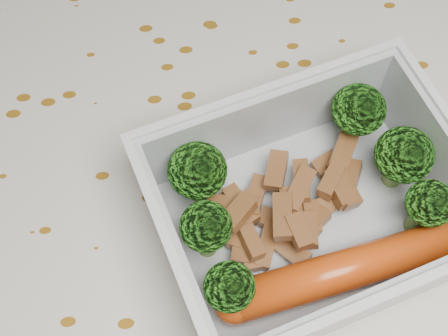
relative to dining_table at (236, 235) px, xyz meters
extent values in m
cube|color=brown|center=(0.00, 0.00, 0.06)|extent=(1.40, 0.90, 0.04)
cube|color=beige|center=(0.00, 0.00, 0.09)|extent=(1.46, 0.96, 0.01)
cube|color=silver|center=(0.04, -0.03, 0.09)|extent=(0.19, 0.17, 0.00)
cube|color=silver|center=(0.02, 0.03, 0.12)|extent=(0.16, 0.05, 0.05)
cube|color=silver|center=(0.05, -0.09, 0.12)|extent=(0.16, 0.05, 0.05)
cube|color=silver|center=(0.11, -0.01, 0.12)|extent=(0.04, 0.11, 0.05)
cube|color=silver|center=(-0.04, -0.06, 0.12)|extent=(0.04, 0.11, 0.05)
cube|color=silver|center=(0.02, 0.03, 0.15)|extent=(0.17, 0.05, 0.00)
cube|color=silver|center=(0.06, -0.10, 0.15)|extent=(0.17, 0.05, 0.00)
cube|color=silver|center=(-0.04, -0.06, 0.15)|extent=(0.04, 0.12, 0.00)
cylinder|color=#608C3F|center=(-0.03, -0.01, 0.10)|extent=(0.01, 0.01, 0.02)
ellipsoid|color=#34911D|center=(-0.03, -0.01, 0.13)|extent=(0.03, 0.03, 0.03)
cylinder|color=#608C3F|center=(0.07, 0.02, 0.10)|extent=(0.01, 0.01, 0.02)
ellipsoid|color=#34911D|center=(0.07, 0.02, 0.13)|extent=(0.03, 0.03, 0.03)
cylinder|color=#608C3F|center=(-0.02, -0.04, 0.11)|extent=(0.01, 0.01, 0.02)
ellipsoid|color=#34911D|center=(-0.02, -0.04, 0.13)|extent=(0.03, 0.03, 0.03)
cylinder|color=#608C3F|center=(0.09, -0.01, 0.10)|extent=(0.01, 0.01, 0.02)
ellipsoid|color=#34911D|center=(0.09, -0.01, 0.13)|extent=(0.03, 0.03, 0.03)
cylinder|color=#608C3F|center=(-0.01, -0.08, 0.11)|extent=(0.01, 0.01, 0.03)
ellipsoid|color=#34911D|center=(-0.01, -0.08, 0.13)|extent=(0.03, 0.03, 0.02)
cylinder|color=#608C3F|center=(0.10, -0.04, 0.11)|extent=(0.01, 0.01, 0.03)
ellipsoid|color=#34911D|center=(0.10, -0.04, 0.13)|extent=(0.03, 0.03, 0.02)
cube|color=brown|center=(0.06, 0.00, 0.10)|extent=(0.02, 0.02, 0.01)
cube|color=brown|center=(0.00, -0.04, 0.10)|extent=(0.02, 0.02, 0.01)
cube|color=brown|center=(0.00, -0.04, 0.10)|extent=(0.02, 0.02, 0.01)
cube|color=brown|center=(0.04, -0.03, 0.10)|extent=(0.01, 0.02, 0.01)
cube|color=brown|center=(0.00, -0.02, 0.11)|extent=(0.02, 0.03, 0.01)
cube|color=brown|center=(0.04, -0.04, 0.10)|extent=(0.02, 0.02, 0.01)
cube|color=brown|center=(0.00, -0.02, 0.10)|extent=(0.02, 0.02, 0.01)
cube|color=brown|center=(0.06, 0.01, 0.11)|extent=(0.02, 0.03, 0.01)
cube|color=brown|center=(0.02, -0.04, 0.12)|extent=(0.02, 0.03, 0.01)
cube|color=brown|center=(0.04, -0.03, 0.10)|extent=(0.02, 0.02, 0.01)
cube|color=brown|center=(0.07, -0.01, 0.10)|extent=(0.02, 0.02, 0.01)
cube|color=brown|center=(0.03, -0.05, 0.12)|extent=(0.01, 0.02, 0.01)
cube|color=brown|center=(0.04, -0.01, 0.11)|extent=(0.01, 0.03, 0.01)
cube|color=brown|center=(0.00, -0.04, 0.11)|extent=(0.02, 0.03, 0.01)
cube|color=brown|center=(0.06, -0.02, 0.11)|extent=(0.02, 0.03, 0.01)
cube|color=brown|center=(-0.01, -0.02, 0.11)|extent=(0.03, 0.02, 0.01)
cube|color=brown|center=(0.05, -0.01, 0.11)|extent=(0.02, 0.02, 0.01)
cube|color=brown|center=(0.02, -0.03, 0.10)|extent=(0.03, 0.02, 0.01)
cube|color=brown|center=(0.06, -0.02, 0.11)|extent=(0.02, 0.03, 0.01)
cube|color=brown|center=(0.02, -0.05, 0.10)|extent=(0.03, 0.03, 0.01)
cube|color=brown|center=(0.04, -0.04, 0.11)|extent=(0.01, 0.02, 0.01)
cube|color=brown|center=(0.03, -0.03, 0.11)|extent=(0.01, 0.02, 0.01)
cube|color=brown|center=(0.01, -0.01, 0.10)|extent=(0.02, 0.02, 0.01)
cube|color=brown|center=(0.03, -0.02, 0.11)|extent=(0.03, 0.03, 0.01)
cube|color=brown|center=(0.00, -0.05, 0.10)|extent=(0.01, 0.02, 0.01)
cube|color=brown|center=(0.02, 0.00, 0.11)|extent=(0.02, 0.03, 0.01)
cube|color=brown|center=(0.05, -0.02, 0.10)|extent=(0.03, 0.02, 0.01)
cube|color=brown|center=(0.01, -0.05, 0.10)|extent=(0.02, 0.03, 0.01)
cube|color=brown|center=(0.03, -0.03, 0.10)|extent=(0.02, 0.02, 0.01)
cube|color=brown|center=(0.00, -0.03, 0.12)|extent=(0.02, 0.02, 0.01)
cube|color=brown|center=(0.00, -0.02, 0.10)|extent=(0.02, 0.03, 0.01)
cylinder|color=#C0400D|center=(0.05, -0.07, 0.11)|extent=(0.13, 0.05, 0.02)
sphere|color=#C0400D|center=(-0.01, -0.08, 0.11)|extent=(0.02, 0.02, 0.02)
camera|label=1|loc=(-0.03, -0.17, 0.44)|focal=50.00mm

